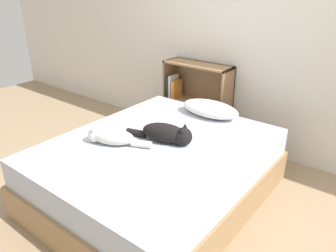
% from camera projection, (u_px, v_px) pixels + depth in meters
% --- Properties ---
extents(ground_plane, '(8.00, 8.00, 0.00)m').
position_uv_depth(ground_plane, '(158.00, 196.00, 2.78)').
color(ground_plane, '#997F60').
extents(wall_back, '(8.00, 0.06, 2.50)m').
position_uv_depth(wall_back, '(242.00, 27.00, 3.21)').
color(wall_back, silver).
rests_on(wall_back, ground_plane).
extents(bed, '(1.49, 1.85, 0.50)m').
position_uv_depth(bed, '(158.00, 171.00, 2.68)').
color(bed, '#99754C').
rests_on(bed, ground_plane).
extents(pillow, '(0.57, 0.29, 0.14)m').
position_uv_depth(pillow, '(210.00, 109.00, 3.07)').
color(pillow, white).
rests_on(pillow, bed).
extents(cat_light, '(0.49, 0.29, 0.14)m').
position_uv_depth(cat_light, '(111.00, 137.00, 2.55)').
color(cat_light, beige).
rests_on(cat_light, bed).
extents(cat_dark, '(0.55, 0.26, 0.17)m').
position_uv_depth(cat_dark, '(167.00, 134.00, 2.57)').
color(cat_dark, black).
rests_on(cat_dark, bed).
extents(bookshelf, '(0.76, 0.26, 0.86)m').
position_uv_depth(bookshelf, '(196.00, 100.00, 3.68)').
color(bookshelf, '#8E6B47').
rests_on(bookshelf, ground_plane).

